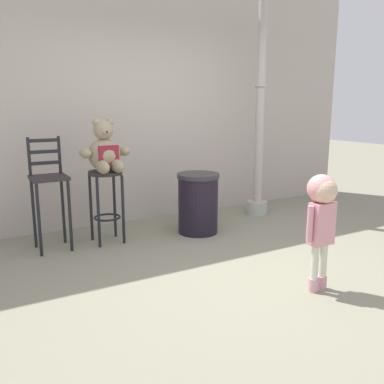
{
  "coord_description": "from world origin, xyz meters",
  "views": [
    {
      "loc": [
        -2.12,
        -2.93,
        1.52
      ],
      "look_at": [
        -0.18,
        0.48,
        0.68
      ],
      "focal_mm": 38.92,
      "sensor_mm": 36.0,
      "label": 1
    }
  ],
  "objects_px": {
    "lamppost": "(260,126)",
    "bar_stool_with_teddy": "(106,192)",
    "child_walking": "(322,208)",
    "bar_chair_empty": "(49,186)",
    "teddy_bear": "(105,152)",
    "trash_bin": "(198,203)"
  },
  "relations": [
    {
      "from": "lamppost",
      "to": "bar_stool_with_teddy",
      "type": "bearing_deg",
      "value": -176.58
    },
    {
      "from": "child_walking",
      "to": "bar_stool_with_teddy",
      "type": "bearing_deg",
      "value": -146.98
    },
    {
      "from": "bar_stool_with_teddy",
      "to": "bar_chair_empty",
      "type": "distance_m",
      "value": 0.6
    },
    {
      "from": "child_walking",
      "to": "bar_chair_empty",
      "type": "distance_m",
      "value": 2.72
    },
    {
      "from": "teddy_bear",
      "to": "trash_bin",
      "type": "relative_size",
      "value": 0.79
    },
    {
      "from": "teddy_bear",
      "to": "bar_chair_empty",
      "type": "distance_m",
      "value": 0.68
    },
    {
      "from": "child_walking",
      "to": "lamppost",
      "type": "bearing_deg",
      "value": 157.92
    },
    {
      "from": "trash_bin",
      "to": "lamppost",
      "type": "distance_m",
      "value": 1.48
    },
    {
      "from": "child_walking",
      "to": "trash_bin",
      "type": "height_order",
      "value": "child_walking"
    },
    {
      "from": "lamppost",
      "to": "teddy_bear",
      "type": "bearing_deg",
      "value": -175.85
    },
    {
      "from": "bar_stool_with_teddy",
      "to": "trash_bin",
      "type": "height_order",
      "value": "bar_stool_with_teddy"
    },
    {
      "from": "lamppost",
      "to": "bar_chair_empty",
      "type": "bearing_deg",
      "value": -178.83
    },
    {
      "from": "bar_chair_empty",
      "to": "child_walking",
      "type": "bearing_deg",
      "value": -51.59
    },
    {
      "from": "teddy_bear",
      "to": "child_walking",
      "type": "xyz_separation_m",
      "value": [
        1.11,
        -2.03,
        -0.3
      ]
    },
    {
      "from": "bar_stool_with_teddy",
      "to": "teddy_bear",
      "type": "height_order",
      "value": "teddy_bear"
    },
    {
      "from": "bar_chair_empty",
      "to": "teddy_bear",
      "type": "bearing_deg",
      "value": -10.08
    },
    {
      "from": "trash_bin",
      "to": "bar_chair_empty",
      "type": "relative_size",
      "value": 0.61
    },
    {
      "from": "bar_stool_with_teddy",
      "to": "bar_chair_empty",
      "type": "relative_size",
      "value": 0.68
    },
    {
      "from": "bar_chair_empty",
      "to": "lamppost",
      "type": "bearing_deg",
      "value": 1.17
    },
    {
      "from": "teddy_bear",
      "to": "lamppost",
      "type": "relative_size",
      "value": 0.19
    },
    {
      "from": "child_walking",
      "to": "bar_chair_empty",
      "type": "bearing_deg",
      "value": -136.87
    },
    {
      "from": "child_walking",
      "to": "teddy_bear",
      "type": "bearing_deg",
      "value": -146.64
    }
  ]
}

